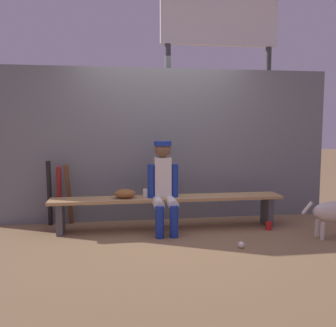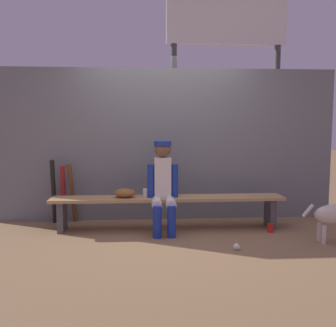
# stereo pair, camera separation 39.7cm
# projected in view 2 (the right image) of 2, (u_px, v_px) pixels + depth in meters

# --- Properties ---
(ground_plane) EXTENTS (30.00, 30.00, 0.00)m
(ground_plane) POSITION_uv_depth(u_px,v_px,m) (168.00, 229.00, 5.02)
(ground_plane) COLOR olive
(chainlink_fence) EXTENTS (5.01, 0.03, 2.22)m
(chainlink_fence) POSITION_uv_depth(u_px,v_px,m) (166.00, 145.00, 5.44)
(chainlink_fence) COLOR slate
(chainlink_fence) RESTS_ON ground_plane
(dugout_bench) EXTENTS (3.12, 0.36, 0.44)m
(dugout_bench) POSITION_uv_depth(u_px,v_px,m) (168.00, 203.00, 4.98)
(dugout_bench) COLOR tan
(dugout_bench) RESTS_ON ground_plane
(player_seated) EXTENTS (0.41, 0.55, 1.19)m
(player_seated) POSITION_uv_depth(u_px,v_px,m) (163.00, 183.00, 4.84)
(player_seated) COLOR silver
(player_seated) RESTS_ON ground_plane
(baseball_glove) EXTENTS (0.28, 0.20, 0.12)m
(baseball_glove) POSITION_uv_depth(u_px,v_px,m) (125.00, 193.00, 4.93)
(baseball_glove) COLOR brown
(baseball_glove) RESTS_ON dugout_bench
(bat_wood_dark) EXTENTS (0.11, 0.28, 0.87)m
(bat_wood_dark) POSITION_uv_depth(u_px,v_px,m) (72.00, 193.00, 5.28)
(bat_wood_dark) COLOR brown
(bat_wood_dark) RESTS_ON ground_plane
(bat_aluminum_red) EXTENTS (0.11, 0.24, 0.84)m
(bat_aluminum_red) POSITION_uv_depth(u_px,v_px,m) (63.00, 194.00, 5.33)
(bat_aluminum_red) COLOR #B22323
(bat_aluminum_red) RESTS_ON ground_plane
(bat_aluminum_black) EXTENTS (0.09, 0.21, 0.92)m
(bat_aluminum_black) POSITION_uv_depth(u_px,v_px,m) (54.00, 192.00, 5.24)
(bat_aluminum_black) COLOR black
(bat_aluminum_black) RESTS_ON ground_plane
(baseball) EXTENTS (0.07, 0.07, 0.07)m
(baseball) POSITION_uv_depth(u_px,v_px,m) (236.00, 247.00, 4.18)
(baseball) COLOR white
(baseball) RESTS_ON ground_plane
(cup_on_ground) EXTENTS (0.08, 0.08, 0.11)m
(cup_on_ground) POSITION_uv_depth(u_px,v_px,m) (270.00, 228.00, 4.86)
(cup_on_ground) COLOR red
(cup_on_ground) RESTS_ON ground_plane
(cup_on_bench) EXTENTS (0.08, 0.08, 0.11)m
(cup_on_bench) POSITION_uv_depth(u_px,v_px,m) (146.00, 193.00, 4.96)
(cup_on_bench) COLOR silver
(cup_on_bench) RESTS_ON dugout_bench
(scoreboard) EXTENTS (2.21, 0.27, 3.71)m
(scoreboard) POSITION_uv_depth(u_px,v_px,m) (230.00, 50.00, 5.99)
(scoreboard) COLOR #3F3F42
(scoreboard) RESTS_ON ground_plane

